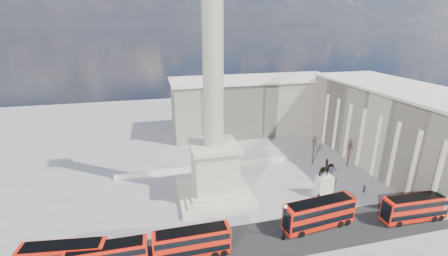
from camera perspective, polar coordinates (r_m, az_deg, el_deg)
name	(u,v)px	position (r m, az deg, el deg)	size (l,w,h in m)	color
ground	(220,209)	(56.78, -0.74, -15.09)	(180.00, 180.00, 0.00)	gray
asphalt_road	(266,240)	(50.36, 7.92, -20.43)	(120.00, 9.00, 0.01)	black
nelsons_column	(214,133)	(55.23, -1.95, -1.03)	(14.00, 14.00, 49.85)	beige
balustrade_wall	(205,168)	(70.08, -3.69, -7.53)	(40.00, 0.60, 1.10)	beige
building_east	(395,125)	(81.79, 29.83, 0.46)	(19.00, 46.00, 18.60)	#B1A691
building_northeast	(254,105)	(94.03, 5.71, 4.47)	(51.00, 17.00, 16.60)	#B1A691
red_bus_b	(193,242)	(46.14, -6.01, -20.87)	(11.04, 2.69, 4.47)	red
red_bus_c	(319,213)	(53.34, 17.72, -15.25)	(12.50, 4.07, 4.98)	red
red_bus_d	(415,208)	(61.93, 32.61, -12.68)	(11.43, 3.01, 4.60)	red
victorian_lamp	(285,220)	(48.76, 11.47, -16.73)	(0.53, 0.53, 6.24)	black
equestrian_statue	(324,183)	(62.38, 18.58, -9.88)	(3.78, 2.84, 7.93)	beige
bare_tree_near	(422,161)	(70.90, 33.58, -5.21)	(1.91, 1.91, 8.36)	#332319
bare_tree_mid	(350,144)	(75.41, 22.91, -2.76)	(1.93, 1.93, 7.34)	#332319
bare_tree_far	(315,140)	(73.46, 16.88, -2.23)	(1.94, 1.94, 7.91)	#332319
pedestrian_walking	(364,190)	(66.64, 25.14, -10.57)	(0.70, 0.46, 1.92)	#242228
pedestrian_standing	(346,205)	(60.37, 22.18, -13.36)	(0.90, 0.70, 1.85)	#242228
pedestrian_crossing	(319,198)	(60.78, 17.57, -12.54)	(1.10, 0.46, 1.87)	#242228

